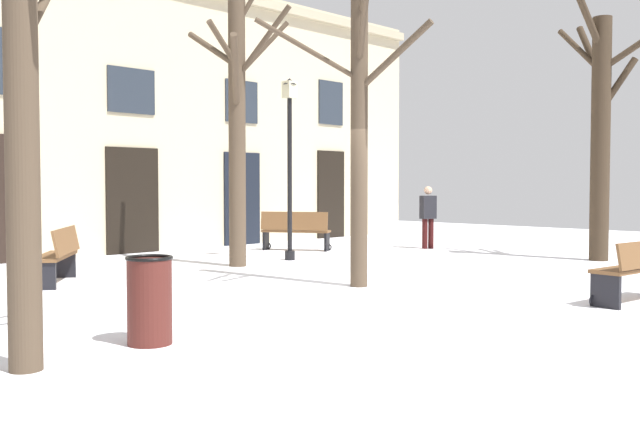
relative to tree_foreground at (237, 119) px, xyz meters
The scene contains 12 objects.
ground_plane 4.78m from the tree_foreground, 89.43° to the right, with size 32.19×32.19×0.00m, color white.
building_facade 4.10m from the tree_foreground, 89.41° to the left, with size 20.12×0.60×6.82m.
tree_foreground is the anchor object (origin of this frame).
tree_near_facade 3.60m from the tree_foreground, 96.77° to the right, with size 1.80×2.06×5.48m.
tree_right_of_center 7.69m from the tree_foreground, 37.40° to the right, with size 2.13×2.54×5.86m.
tree_center 7.85m from the tree_foreground, 142.27° to the right, with size 2.36×1.76×4.83m.
streetlamp 1.62m from the tree_foreground, ahead, with size 0.30×0.30×3.90m.
litter_bin 7.23m from the tree_foreground, 136.46° to the right, with size 0.48×0.48×0.90m.
bench_by_litter_bin 4.37m from the tree_foreground, behind, with size 1.36×1.56×0.92m.
bench_far_corner 4.23m from the tree_foreground, 27.24° to the left, with size 1.26×1.67×0.97m.
bench_back_to_back_left 7.79m from the tree_foreground, 80.68° to the right, with size 1.78×0.68×0.88m.
person_near_bench 6.18m from the tree_foreground, ahead, with size 0.43×0.35×1.58m.
Camera 1 is at (-8.81, -7.10, 1.63)m, focal length 39.37 mm.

